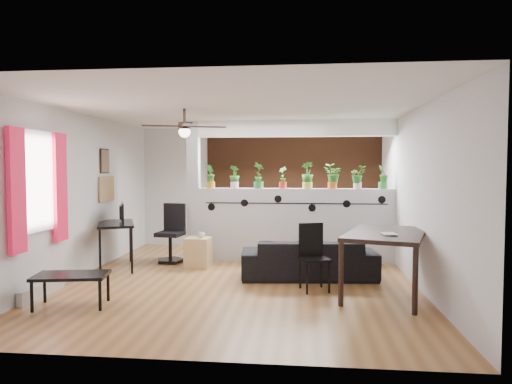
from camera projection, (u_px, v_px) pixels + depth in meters
name	position (u px, v px, depth m)	size (l,w,h in m)	color
room_shell	(241.00, 196.00, 6.99)	(6.30, 7.10, 2.90)	brown
partition_wall	(295.00, 225.00, 8.43)	(3.60, 0.18, 1.35)	#BCBCC1
ceiling_header	(295.00, 128.00, 8.34)	(3.60, 0.18, 0.30)	white
pier_column	(194.00, 191.00, 8.59)	(0.22, 0.20, 2.60)	#BCBCC1
brick_panel	(296.00, 188.00, 9.86)	(3.90, 0.05, 2.60)	#AE5A32
vine_decal	(295.00, 203.00, 8.31)	(3.31, 0.01, 0.30)	black
window_assembly	(38.00, 184.00, 6.05)	(0.09, 1.30, 1.55)	white
baseboard_heater	(42.00, 290.00, 6.12)	(0.08, 1.00, 0.18)	beige
corkboard	(106.00, 189.00, 8.19)	(0.03, 0.60, 0.45)	olive
framed_art	(105.00, 161.00, 8.12)	(0.03, 0.34, 0.44)	#8C7259
ceiling_fan	(185.00, 128.00, 6.72)	(1.19, 1.19, 0.43)	black
potted_plant_0	(211.00, 176.00, 8.54)	(0.25, 0.28, 0.44)	orange
potted_plant_1	(235.00, 176.00, 8.50)	(0.26, 0.24, 0.42)	white
potted_plant_2	(259.00, 175.00, 8.45)	(0.33, 0.32, 0.48)	#2E7F3D
potted_plant_3	(283.00, 177.00, 8.41)	(0.26, 0.26, 0.41)	red
potted_plant_4	(308.00, 175.00, 8.36)	(0.32, 0.30, 0.49)	#CDC948
potted_plant_5	(332.00, 175.00, 8.31)	(0.26, 0.21, 0.46)	orange
potted_plant_6	(358.00, 176.00, 8.27)	(0.26, 0.24, 0.42)	silver
potted_plant_7	(383.00, 176.00, 8.22)	(0.28, 0.27, 0.43)	green
sofa	(309.00, 259.00, 7.17)	(1.99, 0.78, 0.58)	black
cube_shelf	(198.00, 252.00, 7.95)	(0.42, 0.37, 0.51)	tan
cup	(201.00, 235.00, 7.93)	(0.13, 0.13, 0.10)	gray
computer_desk	(116.00, 227.00, 7.82)	(0.95, 1.23, 0.79)	black
monitor	(119.00, 216.00, 7.96)	(0.05, 0.32, 0.18)	black
office_chair	(172.00, 237.00, 8.37)	(0.55, 0.55, 1.05)	black
dining_table	(386.00, 239.00, 6.18)	(1.39, 1.79, 0.86)	black
book	(382.00, 234.00, 5.88)	(0.18, 0.24, 0.02)	gray
folding_chair	(313.00, 251.00, 6.47)	(0.48, 0.48, 0.94)	black
coffee_table	(71.00, 278.00, 5.67)	(0.95, 0.64, 0.41)	black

